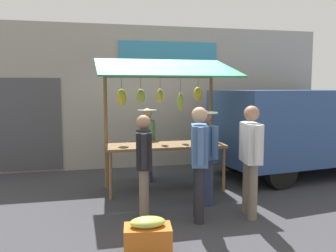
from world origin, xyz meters
name	(u,v)px	position (x,y,z in m)	size (l,w,h in m)	color
ground_plane	(164,189)	(0.00, 0.00, 0.00)	(40.00, 40.00, 0.00)	#38383D
street_backdrop	(143,97)	(0.05, -2.20, 1.70)	(9.00, 0.30, 3.40)	#9E998E
market_stall	(166,109)	(-0.04, -0.04, 1.54)	(2.50, 1.46, 2.50)	brown
vendor_with_sunhat	(147,139)	(0.20, -0.75, 0.88)	(0.39, 0.66, 1.51)	navy
shopper_in_grey_tee	(144,160)	(0.63, 1.42, 0.88)	(0.28, 0.67, 1.54)	#726656
shopper_with_ponytail	(199,155)	(-0.14, 1.67, 0.96)	(0.34, 0.69, 1.66)	#232328
shopper_in_striped_shirt	(251,153)	(-0.94, 1.70, 0.97)	(0.29, 0.70, 1.67)	#726656
shopper_with_shopping_bag	(205,149)	(-0.47, 0.97, 0.92)	(0.41, 0.67, 1.57)	navy
parked_van	(307,124)	(-3.39, -0.55, 1.12)	(4.62, 2.47, 1.88)	#2D4C84
produce_crate_near	(148,237)	(0.78, 2.60, 0.20)	(0.59, 0.41, 0.44)	#D1661E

